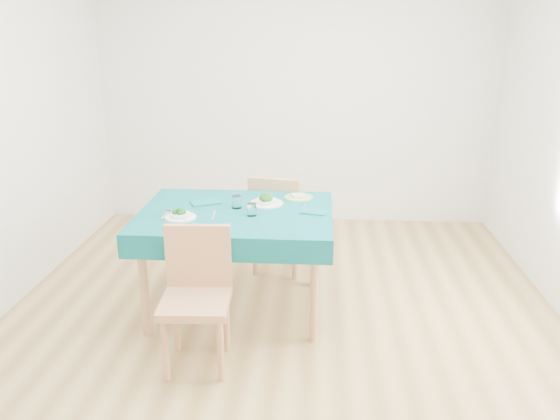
# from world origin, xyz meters

# --- Properties ---
(room_shell) EXTENTS (4.02, 4.52, 2.73)m
(room_shell) POSITION_xyz_m (0.00, 0.00, 1.35)
(room_shell) COLOR olive
(room_shell) RESTS_ON ground
(table) EXTENTS (1.33, 1.01, 0.76)m
(table) POSITION_xyz_m (-0.32, 0.22, 0.38)
(table) COLOR #075256
(table) RESTS_ON ground
(chair_near) EXTENTS (0.42, 0.46, 1.00)m
(chair_near) POSITION_xyz_m (-0.47, -0.49, 0.50)
(chair_near) COLOR #AE7A51
(chair_near) RESTS_ON ground
(chair_far) EXTENTS (0.49, 0.53, 1.04)m
(chair_far) POSITION_xyz_m (-0.07, 0.95, 0.52)
(chair_far) COLOR #AE7A51
(chair_far) RESTS_ON ground
(bowl_near) EXTENTS (0.21, 0.21, 0.06)m
(bowl_near) POSITION_xyz_m (-0.67, 0.05, 0.79)
(bowl_near) COLOR white
(bowl_near) RESTS_ON table
(bowl_far) EXTENTS (0.24, 0.24, 0.07)m
(bowl_far) POSITION_xyz_m (-0.13, 0.39, 0.79)
(bowl_far) COLOR white
(bowl_far) RESTS_ON table
(fork_near) EXTENTS (0.02, 0.18, 0.00)m
(fork_near) POSITION_xyz_m (-0.79, 0.11, 0.76)
(fork_near) COLOR silver
(fork_near) RESTS_ON table
(knife_near) EXTENTS (0.03, 0.20, 0.00)m
(knife_near) POSITION_xyz_m (-0.46, 0.12, 0.76)
(knife_near) COLOR silver
(knife_near) RESTS_ON table
(fork_far) EXTENTS (0.08, 0.19, 0.00)m
(fork_far) POSITION_xyz_m (-0.21, 0.39, 0.76)
(fork_far) COLOR silver
(fork_far) RESTS_ON table
(knife_far) EXTENTS (0.03, 0.19, 0.00)m
(knife_far) POSITION_xyz_m (0.14, 0.32, 0.76)
(knife_far) COLOR silver
(knife_far) RESTS_ON table
(napkin_near) EXTENTS (0.24, 0.22, 0.01)m
(napkin_near) POSITION_xyz_m (-0.58, 0.39, 0.76)
(napkin_near) COLOR #0B5C5F
(napkin_near) RESTS_ON table
(napkin_far) EXTENTS (0.20, 0.17, 0.01)m
(napkin_far) POSITION_xyz_m (0.22, 0.24, 0.76)
(napkin_far) COLOR #0B5C5F
(napkin_far) RESTS_ON table
(tumbler_center) EXTENTS (0.07, 0.07, 0.09)m
(tumbler_center) POSITION_xyz_m (-0.33, 0.29, 0.80)
(tumbler_center) COLOR white
(tumbler_center) RESTS_ON table
(tumbler_side) EXTENTS (0.07, 0.07, 0.09)m
(tumbler_side) POSITION_xyz_m (-0.20, 0.14, 0.80)
(tumbler_side) COLOR white
(tumbler_side) RESTS_ON table
(side_plate) EXTENTS (0.21, 0.21, 0.01)m
(side_plate) POSITION_xyz_m (0.10, 0.56, 0.76)
(side_plate) COLOR #98C560
(side_plate) RESTS_ON table
(bread_slice) EXTENTS (0.13, 0.13, 0.01)m
(bread_slice) POSITION_xyz_m (0.10, 0.56, 0.78)
(bread_slice) COLOR beige
(bread_slice) RESTS_ON side_plate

